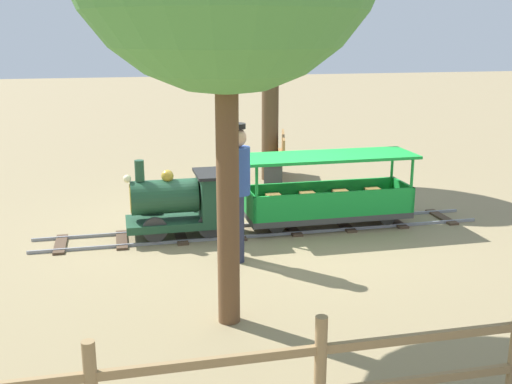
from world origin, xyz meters
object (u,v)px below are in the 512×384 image
at_px(locomotive, 187,201).
at_px(park_bench, 276,156).
at_px(conductor_person, 237,181).
at_px(passenger_car, 328,197).

relative_size(locomotive, park_bench, 1.06).
bearing_deg(park_bench, conductor_person, 159.06).
height_order(conductor_person, park_bench, conductor_person).
bearing_deg(passenger_car, park_bench, -0.66).
relative_size(passenger_car, park_bench, 1.73).
xyz_separation_m(conductor_person, park_bench, (3.90, -1.49, -0.54)).
height_order(passenger_car, conductor_person, conductor_person).
xyz_separation_m(locomotive, passenger_car, (0.00, -1.94, -0.06)).
relative_size(conductor_person, park_bench, 1.19).
bearing_deg(conductor_person, locomotive, 25.99).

